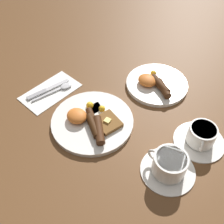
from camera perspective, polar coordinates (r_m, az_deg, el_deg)
ground_plane at (r=0.90m, az=-4.26°, el=-2.33°), size 3.00×3.00×0.00m
breakfast_plate_near at (r=0.89m, az=-4.29°, el=-1.90°), size 0.28×0.28×0.05m
breakfast_plate_far at (r=1.03m, az=9.54°, el=6.13°), size 0.24×0.24×0.05m
teacup_near at (r=0.78m, az=12.30°, el=-11.26°), size 0.16×0.16×0.07m
teacup_far at (r=0.87m, az=18.78°, el=-5.13°), size 0.16×0.16×0.07m
napkin at (r=1.03m, az=-13.25°, el=4.37°), size 0.13×0.22×0.01m
knife at (r=1.03m, az=-14.18°, el=4.62°), size 0.04×0.17×0.01m
spoon at (r=1.02m, az=-10.84°, el=5.25°), size 0.05×0.17×0.01m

